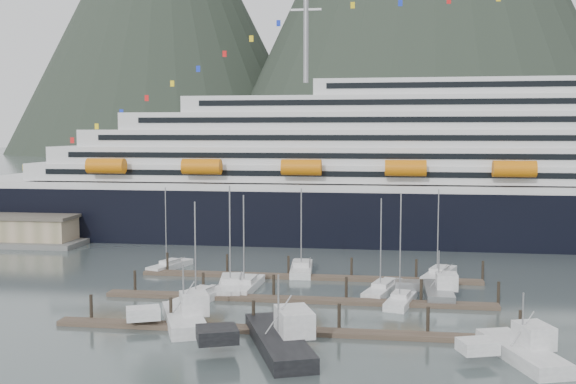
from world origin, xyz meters
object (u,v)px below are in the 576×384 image
object	(u,v)px
sailboat_h	(401,301)
trawler_c	(277,339)
trawler_b	(183,317)
sailboat_e	(170,266)
sailboat_g	(439,275)
sailboat_b	(231,286)
sailboat_d	(383,290)
trawler_d	(520,350)
cruise_ship	(516,178)
sailboat_c	(246,286)
sailboat_f	(301,270)
trawler_e	(437,291)
sailboat_a	(200,298)

from	to	relation	value
sailboat_h	trawler_c	xyz separation A→B (m)	(-12.14, -18.60, 0.55)
trawler_b	sailboat_e	bearing A→B (deg)	-2.60
sailboat_e	sailboat_g	bearing A→B (deg)	-71.96
sailboat_b	sailboat_d	size ratio (longest dim) A/B	1.12
trawler_c	trawler_d	xyz separation A→B (m)	(22.41, 0.02, -0.10)
sailboat_h	trawler_b	xyz separation A→B (m)	(-23.32, -12.44, 0.50)
trawler_d	sailboat_g	bearing A→B (deg)	-11.35
cruise_ship	sailboat_c	distance (m)	64.11
sailboat_h	trawler_c	world-z (taller)	sailboat_h
sailboat_h	cruise_ship	bearing A→B (deg)	-10.60
cruise_ship	sailboat_c	bearing A→B (deg)	-132.28
sailboat_f	trawler_b	distance (m)	30.33
trawler_d	sailboat_b	bearing A→B (deg)	35.33
trawler_d	trawler_e	distance (m)	23.29
cruise_ship	trawler_e	world-z (taller)	cruise_ship
sailboat_d	sailboat_h	xyz separation A→B (m)	(2.21, -5.59, 0.02)
sailboat_b	trawler_c	distance (m)	25.30
cruise_ship	sailboat_b	xyz separation A→B (m)	(-44.44, -46.71, -11.60)
sailboat_h	trawler_d	size ratio (longest dim) A/B	1.16
sailboat_b	trawler_c	world-z (taller)	sailboat_b
sailboat_a	trawler_e	size ratio (longest dim) A/B	1.28
sailboat_g	trawler_d	distance (m)	34.76
cruise_ship	trawler_e	size ratio (longest dim) A/B	20.91
sailboat_b	trawler_b	distance (m)	17.19
sailboat_b	sailboat_c	world-z (taller)	sailboat_b
sailboat_e	trawler_d	xyz separation A→B (m)	(44.43, -35.04, 0.47)
sailboat_f	cruise_ship	bearing A→B (deg)	-50.99
sailboat_e	trawler_e	distance (m)	40.70
sailboat_c	sailboat_e	xyz separation A→B (m)	(-14.17, 11.70, -0.02)
sailboat_e	trawler_e	bearing A→B (deg)	-88.94
sailboat_b	sailboat_c	xyz separation A→B (m)	(2.03, 0.07, -0.01)
sailboat_b	trawler_b	world-z (taller)	sailboat_b
trawler_d	trawler_e	xyz separation A→B (m)	(-5.69, 22.58, -0.03)
sailboat_d	sailboat_f	distance (m)	16.10
sailboat_a	sailboat_b	xyz separation A→B (m)	(2.24, 6.84, 0.01)
sailboat_d	sailboat_a	bearing A→B (deg)	125.38
sailboat_b	sailboat_f	world-z (taller)	sailboat_b
sailboat_c	sailboat_g	world-z (taller)	sailboat_g
trawler_e	sailboat_c	bearing A→B (deg)	87.98
sailboat_a	sailboat_e	size ratio (longest dim) A/B	1.00
sailboat_c	sailboat_d	size ratio (longest dim) A/B	1.03
trawler_b	trawler_e	world-z (taller)	trawler_b
cruise_ship	trawler_d	bearing A→B (deg)	-99.85
sailboat_h	sailboat_d	bearing A→B (deg)	34.55
sailboat_h	trawler_b	distance (m)	26.43
sailboat_e	sailboat_h	xyz separation A→B (m)	(34.16, -16.46, 0.02)
sailboat_f	sailboat_g	world-z (taller)	sailboat_g
cruise_ship	sailboat_b	distance (m)	65.51
cruise_ship	trawler_b	distance (m)	79.32
trawler_b	trawler_c	distance (m)	12.76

